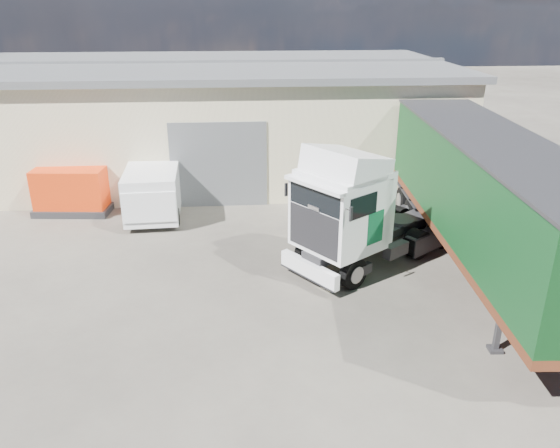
{
  "coord_description": "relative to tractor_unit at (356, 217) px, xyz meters",
  "views": [
    {
      "loc": [
        -1.08,
        -12.04,
        8.19
      ],
      "look_at": [
        0.04,
        3.0,
        1.96
      ],
      "focal_mm": 35.0,
      "sensor_mm": 36.0,
      "label": 1
    }
  ],
  "objects": [
    {
      "name": "ground",
      "position": [
        -2.54,
        -3.93,
        -1.75
      ],
      "size": [
        120.0,
        120.0,
        0.0
      ],
      "primitive_type": "plane",
      "color": "#282520",
      "rests_on": "ground"
    },
    {
      "name": "box_trailer",
      "position": [
        3.87,
        -0.69,
        0.95
      ],
      "size": [
        3.62,
        13.47,
        4.43
      ],
      "rotation": [
        0.0,
        0.0,
        -0.06
      ],
      "color": "#2D2D30",
      "rests_on": "ground"
    },
    {
      "name": "warehouse",
      "position": [
        -8.54,
        12.06,
        0.91
      ],
      "size": [
        30.6,
        12.6,
        5.42
      ],
      "color": "beige",
      "rests_on": "ground"
    },
    {
      "name": "panel_van",
      "position": [
        -7.18,
        5.43,
        -0.7
      ],
      "size": [
        2.29,
        5.06,
        2.02
      ],
      "rotation": [
        0.0,
        0.0,
        0.05
      ],
      "color": "black",
      "rests_on": "ground"
    },
    {
      "name": "tractor_unit",
      "position": [
        0.0,
        0.0,
        0.0
      ],
      "size": [
        6.28,
        5.47,
        4.16
      ],
      "rotation": [
        0.0,
        0.0,
        -0.94
      ],
      "color": "black",
      "rests_on": "ground"
    },
    {
      "name": "orange_skip",
      "position": [
        -10.54,
        5.87,
        -0.93
      ],
      "size": [
        3.16,
        2.14,
        1.88
      ],
      "rotation": [
        0.0,
        0.0,
        -0.09
      ],
      "color": "#2D2D30",
      "rests_on": "ground"
    }
  ]
}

